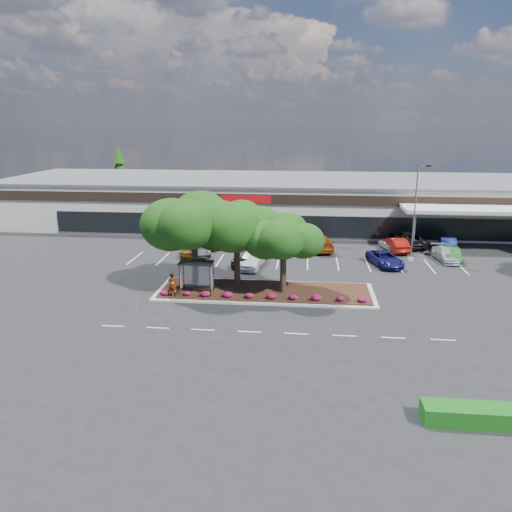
# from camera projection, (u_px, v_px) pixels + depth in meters

# --- Properties ---
(ground) EXTENTS (160.00, 160.00, 0.00)m
(ground) POSITION_uv_depth(u_px,v_px,m) (287.00, 311.00, 37.53)
(ground) COLOR black
(ground) RESTS_ON ground
(retail_store) EXTENTS (80.40, 25.20, 6.25)m
(retail_store) POSITION_uv_depth(u_px,v_px,m) (298.00, 201.00, 69.25)
(retail_store) COLOR beige
(retail_store) RESTS_ON ground
(landscape_island) EXTENTS (18.00, 6.00, 0.26)m
(landscape_island) POSITION_uv_depth(u_px,v_px,m) (265.00, 292.00, 41.53)
(landscape_island) COLOR #A2A39D
(landscape_island) RESTS_ON ground
(lane_markings) EXTENTS (33.12, 20.06, 0.01)m
(lane_markings) POSITION_uv_depth(u_px,v_px,m) (290.00, 271.00, 47.55)
(lane_markings) COLOR silver
(lane_markings) RESTS_ON ground
(shrub_row) EXTENTS (17.00, 0.80, 0.50)m
(shrub_row) POSITION_uv_depth(u_px,v_px,m) (263.00, 296.00, 39.42)
(shrub_row) COLOR maroon
(shrub_row) RESTS_ON landscape_island
(bus_shelter) EXTENTS (2.75, 1.55, 2.59)m
(bus_shelter) POSITION_uv_depth(u_px,v_px,m) (197.00, 268.00, 40.50)
(bus_shelter) COLOR black
(bus_shelter) RESTS_ON landscape_island
(island_tree_west) EXTENTS (7.20, 7.20, 7.89)m
(island_tree_west) POSITION_uv_depth(u_px,v_px,m) (194.00, 241.00, 41.54)
(island_tree_west) COLOR #14360C
(island_tree_west) RESTS_ON landscape_island
(island_tree_mid) EXTENTS (6.60, 6.60, 7.32)m
(island_tree_mid) POSITION_uv_depth(u_px,v_px,m) (237.00, 243.00, 41.94)
(island_tree_mid) COLOR #14360C
(island_tree_mid) RESTS_ON landscape_island
(island_tree_east) EXTENTS (5.80, 5.80, 6.50)m
(island_tree_east) POSITION_uv_depth(u_px,v_px,m) (283.00, 254.00, 40.21)
(island_tree_east) COLOR #14360C
(island_tree_east) RESTS_ON landscape_island
(hedge_south_east) EXTENTS (6.00, 1.30, 0.90)m
(hedge_south_east) POSITION_uv_depth(u_px,v_px,m) (487.00, 416.00, 23.46)
(hedge_south_east) COLOR #0D490D
(hedge_south_east) RESTS_ON ground
(conifer_north_west) EXTENTS (4.40, 4.40, 10.00)m
(conifer_north_west) POSITION_uv_depth(u_px,v_px,m) (120.00, 176.00, 83.35)
(conifer_north_west) COLOR #14360C
(conifer_north_west) RESTS_ON ground
(person_waiting) EXTENTS (0.75, 0.53, 1.95)m
(person_waiting) POSITION_uv_depth(u_px,v_px,m) (172.00, 285.00, 39.80)
(person_waiting) COLOR #594C47
(person_waiting) RESTS_ON landscape_island
(light_pole) EXTENTS (1.43, 0.50, 9.87)m
(light_pole) POSITION_uv_depth(u_px,v_px,m) (415.00, 219.00, 49.78)
(light_pole) COLOR #A2A39D
(light_pole) RESTS_ON ground
(survey_stake) EXTENTS (0.08, 0.14, 1.10)m
(survey_stake) POSITION_uv_depth(u_px,v_px,m) (136.00, 302.00, 37.50)
(survey_stake) COLOR #9F7753
(survey_stake) RESTS_ON ground
(car_0) EXTENTS (1.99, 4.92, 1.67)m
(car_0) POSITION_uv_depth(u_px,v_px,m) (193.00, 248.00, 53.07)
(car_0) COLOR brown
(car_0) RESTS_ON ground
(car_1) EXTENTS (3.75, 5.29, 1.34)m
(car_1) POSITION_uv_depth(u_px,v_px,m) (198.00, 249.00, 53.32)
(car_1) COLOR slate
(car_1) RESTS_ON ground
(car_2) EXTENTS (3.27, 6.09, 1.68)m
(car_2) POSITION_uv_depth(u_px,v_px,m) (249.00, 256.00, 49.76)
(car_2) COLOR black
(car_2) RESTS_ON ground
(car_3) EXTENTS (2.74, 5.44, 1.52)m
(car_3) POSITION_uv_depth(u_px,v_px,m) (251.00, 259.00, 48.86)
(car_3) COLOR white
(car_3) RESTS_ON ground
(car_6) EXTENTS (3.67, 5.53, 1.41)m
(car_6) POSITION_uv_depth(u_px,v_px,m) (385.00, 259.00, 49.22)
(car_6) COLOR navy
(car_6) RESTS_ON ground
(car_7) EXTENTS (1.75, 4.30, 1.39)m
(car_7) POSITION_uv_depth(u_px,v_px,m) (451.00, 254.00, 50.96)
(car_7) COLOR #1D561C
(car_7) RESTS_ON ground
(car_8) EXTENTS (2.48, 4.92, 1.37)m
(car_8) POSITION_uv_depth(u_px,v_px,m) (446.00, 254.00, 50.97)
(car_8) COLOR #B0B7BD
(car_8) RESTS_ON ground
(car_9) EXTENTS (3.00, 5.31, 1.40)m
(car_9) POSITION_uv_depth(u_px,v_px,m) (210.00, 241.00, 56.32)
(car_9) COLOR maroon
(car_9) RESTS_ON ground
(car_10) EXTENTS (2.40, 4.30, 1.34)m
(car_10) POSITION_uv_depth(u_px,v_px,m) (204.00, 235.00, 59.60)
(car_10) COLOR black
(car_10) RESTS_ON ground
(car_11) EXTENTS (2.48, 5.00, 1.36)m
(car_11) POSITION_uv_depth(u_px,v_px,m) (282.00, 238.00, 57.83)
(car_11) COLOR #712804
(car_11) RESTS_ON ground
(car_12) EXTENTS (3.49, 6.21, 1.70)m
(car_12) POSITION_uv_depth(u_px,v_px,m) (319.00, 243.00, 55.19)
(car_12) COLOR #7D3309
(car_12) RESTS_ON ground
(car_13) EXTENTS (2.92, 4.37, 1.38)m
(car_13) POSITION_uv_depth(u_px,v_px,m) (315.00, 240.00, 57.13)
(car_13) COLOR black
(car_13) RESTS_ON ground
(car_14) EXTENTS (2.66, 4.99, 1.56)m
(car_14) POSITION_uv_depth(u_px,v_px,m) (395.00, 244.00, 54.65)
(car_14) COLOR maroon
(car_14) RESTS_ON ground
(car_15) EXTENTS (2.75, 4.21, 1.33)m
(car_15) POSITION_uv_depth(u_px,v_px,m) (391.00, 244.00, 55.35)
(car_15) COLOR silver
(car_15) RESTS_ON ground
(car_16) EXTENTS (3.63, 6.42, 1.69)m
(car_16) POSITION_uv_depth(u_px,v_px,m) (408.00, 239.00, 56.93)
(car_16) COLOR black
(car_16) RESTS_ON ground
(car_17) EXTENTS (2.42, 4.91, 1.55)m
(car_17) POSITION_uv_depth(u_px,v_px,m) (447.00, 244.00, 54.99)
(car_17) COLOR #0E1857
(car_17) RESTS_ON ground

